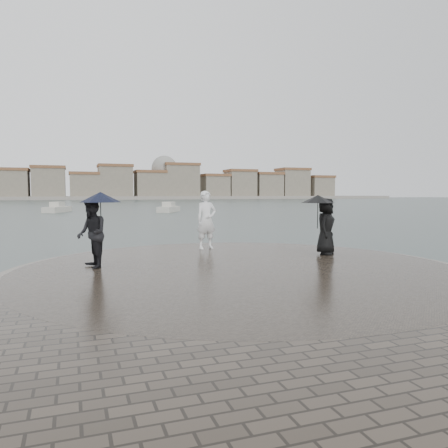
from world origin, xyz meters
name	(u,v)px	position (x,y,z in m)	size (l,w,h in m)	color
ground	(304,314)	(0.00, 0.00, 0.00)	(400.00, 400.00, 0.00)	#2B3835
kerb_ring	(240,275)	(0.00, 3.50, 0.16)	(12.50, 12.50, 0.32)	gray
quay_tip	(240,274)	(0.00, 3.50, 0.18)	(11.90, 11.90, 0.36)	#2D261E
statue	(206,220)	(0.30, 7.58, 1.41)	(0.76, 0.50, 2.09)	white
visitor_left	(94,225)	(-3.72, 4.75, 1.52)	(1.25, 1.18, 2.04)	black
visitor_right	(324,220)	(3.49, 4.91, 1.50)	(1.32, 1.18, 1.95)	black
far_skyline	(66,184)	(-6.29, 160.71, 5.61)	(260.00, 20.00, 37.00)	gray
boats	(113,209)	(0.57, 48.54, 0.38)	(16.88, 9.64, 1.50)	beige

